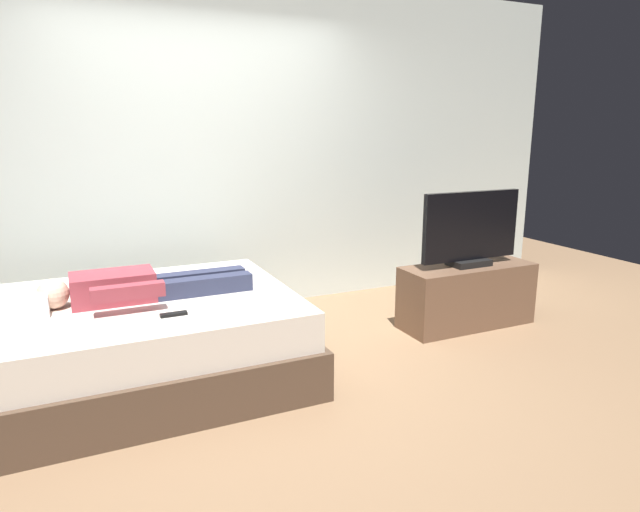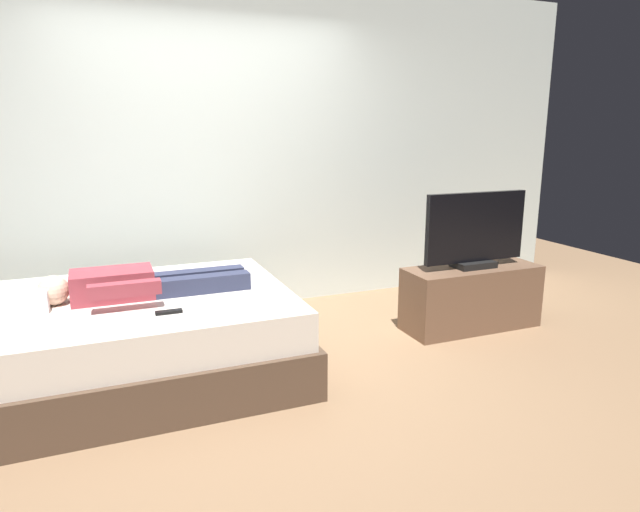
{
  "view_description": "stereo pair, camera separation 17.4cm",
  "coord_description": "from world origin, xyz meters",
  "px_view_note": "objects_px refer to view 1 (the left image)",
  "views": [
    {
      "loc": [
        -1.06,
        -3.17,
        1.57
      ],
      "look_at": [
        0.53,
        0.26,
        0.69
      ],
      "focal_mm": 30.99,
      "sensor_mm": 36.0,
      "label": 1
    },
    {
      "loc": [
        -0.9,
        -3.24,
        1.57
      ],
      "look_at": [
        0.53,
        0.26,
        0.69
      ],
      "focal_mm": 30.99,
      "sensor_mm": 36.0,
      "label": 2
    }
  ],
  "objects_px": {
    "pillow": "(2,305)",
    "tv_stand": "(467,295)",
    "remote": "(174,314)",
    "bed": "(135,342)",
    "person": "(136,287)",
    "tv": "(471,230)"
  },
  "relations": [
    {
      "from": "pillow",
      "to": "tv_stand",
      "type": "distance_m",
      "value": 3.27
    },
    {
      "from": "remote",
      "to": "tv_stand",
      "type": "distance_m",
      "value": 2.42
    },
    {
      "from": "tv_stand",
      "to": "remote",
      "type": "bearing_deg",
      "value": -171.49
    },
    {
      "from": "bed",
      "to": "pillow",
      "type": "relative_size",
      "value": 4.22
    },
    {
      "from": "bed",
      "to": "remote",
      "type": "bearing_deg",
      "value": -66.5
    },
    {
      "from": "bed",
      "to": "person",
      "type": "height_order",
      "value": "person"
    },
    {
      "from": "bed",
      "to": "tv",
      "type": "distance_m",
      "value": 2.61
    },
    {
      "from": "tv",
      "to": "remote",
      "type": "bearing_deg",
      "value": -171.49
    },
    {
      "from": "tv_stand",
      "to": "person",
      "type": "bearing_deg",
      "value": 178.89
    },
    {
      "from": "person",
      "to": "tv",
      "type": "xyz_separation_m",
      "value": [
        2.53,
        -0.05,
        0.16
      ]
    },
    {
      "from": "remote",
      "to": "tv_stand",
      "type": "xyz_separation_m",
      "value": [
        2.38,
        0.36,
        -0.3
      ]
    },
    {
      "from": "bed",
      "to": "person",
      "type": "distance_m",
      "value": 0.36
    },
    {
      "from": "remote",
      "to": "tv",
      "type": "relative_size",
      "value": 0.17
    },
    {
      "from": "remote",
      "to": "tv",
      "type": "distance_m",
      "value": 2.41
    },
    {
      "from": "tv_stand",
      "to": "tv",
      "type": "xyz_separation_m",
      "value": [
        0.0,
        0.0,
        0.53
      ]
    },
    {
      "from": "person",
      "to": "tv",
      "type": "distance_m",
      "value": 2.53
    },
    {
      "from": "pillow",
      "to": "tv",
      "type": "relative_size",
      "value": 0.55
    },
    {
      "from": "tv_stand",
      "to": "bed",
      "type": "bearing_deg",
      "value": 178.7
    },
    {
      "from": "pillow",
      "to": "remote",
      "type": "distance_m",
      "value": 0.97
    },
    {
      "from": "bed",
      "to": "pillow",
      "type": "distance_m",
      "value": 0.77
    },
    {
      "from": "remote",
      "to": "tv",
      "type": "xyz_separation_m",
      "value": [
        2.38,
        0.36,
        0.24
      ]
    },
    {
      "from": "remote",
      "to": "person",
      "type": "bearing_deg",
      "value": 110.47
    }
  ]
}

